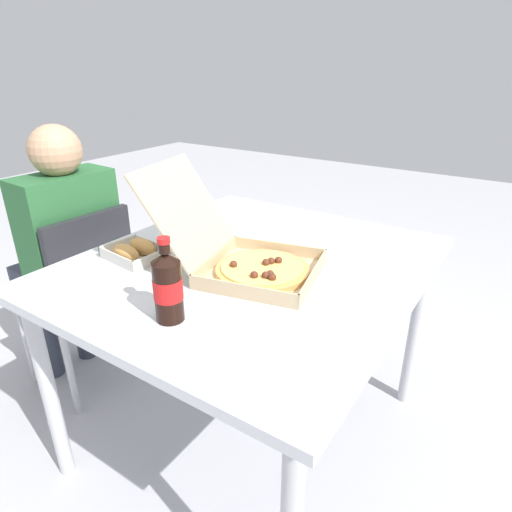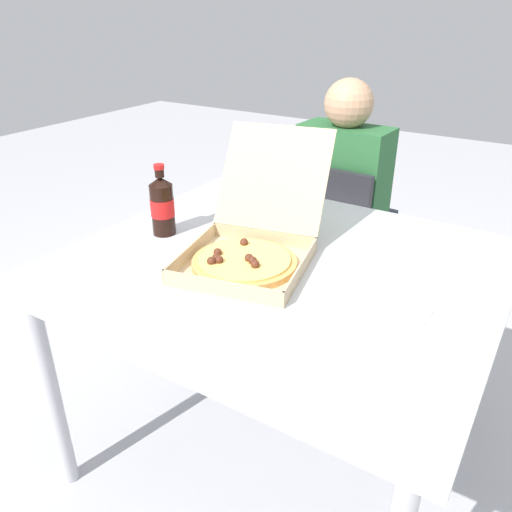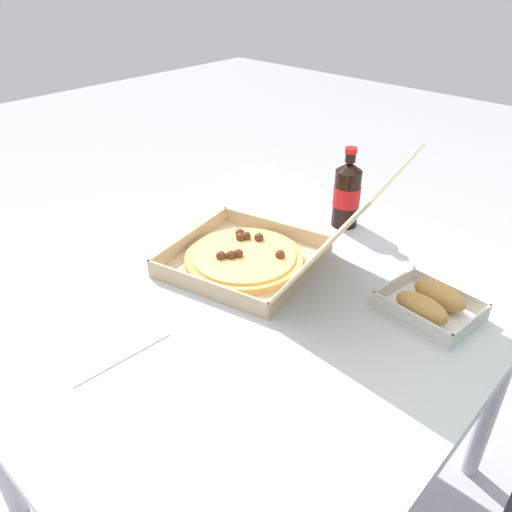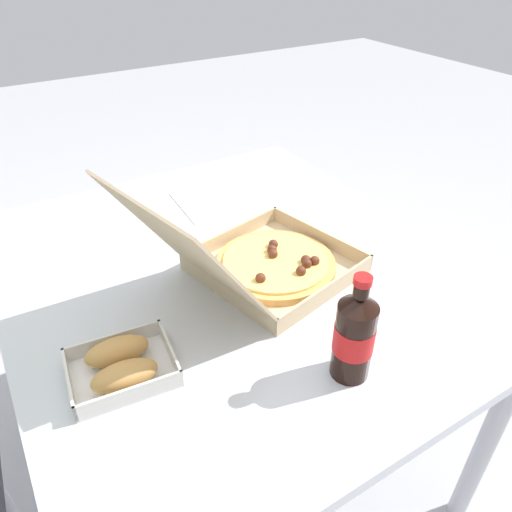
{
  "view_description": "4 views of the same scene",
  "coord_description": "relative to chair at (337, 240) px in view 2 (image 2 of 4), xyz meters",
  "views": [
    {
      "loc": [
        -1.08,
        -0.73,
        1.35
      ],
      "look_at": [
        -0.01,
        -0.03,
        0.78
      ],
      "focal_mm": 30.43,
      "sensor_mm": 36.0,
      "label": 1
    },
    {
      "loc": [
        0.62,
        -1.11,
        1.41
      ],
      "look_at": [
        -0.03,
        -0.08,
        0.79
      ],
      "focal_mm": 35.56,
      "sensor_mm": 36.0,
      "label": 2
    },
    {
      "loc": [
        0.68,
        0.65,
        1.42
      ],
      "look_at": [
        -0.04,
        -0.02,
        0.81
      ],
      "focal_mm": 35.44,
      "sensor_mm": 36.0,
      "label": 3
    },
    {
      "loc": [
        -0.85,
        0.44,
        1.45
      ],
      "look_at": [
        -0.03,
        -0.06,
        0.78
      ],
      "focal_mm": 33.87,
      "sensor_mm": 36.0,
      "label": 4
    }
  ],
  "objects": [
    {
      "name": "pizza_box_open",
      "position": [
        0.07,
        -0.8,
        0.32
      ],
      "size": [
        0.43,
        0.57,
        0.32
      ],
      "color": "tan",
      "rests_on": "dining_table"
    },
    {
      "name": "cola_bottle",
      "position": [
        -0.26,
        -0.79,
        0.37
      ],
      "size": [
        0.07,
        0.07,
        0.22
      ],
      "color": "black",
      "rests_on": "dining_table"
    },
    {
      "name": "chair",
      "position": [
        0.0,
        0.0,
        0.0
      ],
      "size": [
        0.42,
        0.42,
        0.83
      ],
      "color": "#232328",
      "rests_on": "ground_plane"
    },
    {
      "name": "diner_person",
      "position": [
        0.0,
        0.06,
        0.21
      ],
      "size": [
        0.37,
        0.42,
        1.15
      ],
      "color": "#333847",
      "rests_on": "ground_plane"
    },
    {
      "name": "dining_table",
      "position": [
        0.14,
        -0.76,
        0.2
      ],
      "size": [
        1.18,
        1.05,
        0.75
      ],
      "color": "silver",
      "rests_on": "ground_plane"
    },
    {
      "name": "ground_plane",
      "position": [
        0.14,
        -0.76,
        -0.48
      ],
      "size": [
        10.0,
        10.0,
        0.0
      ],
      "primitive_type": "plane",
      "color": "#B2B2B7"
    },
    {
      "name": "paper_menu",
      "position": [
        0.47,
        -0.85,
        0.27
      ],
      "size": [
        0.22,
        0.16,
        0.0
      ],
      "primitive_type": "cube",
      "rotation": [
        0.0,
        0.0,
        -0.05
      ],
      "color": "white",
      "rests_on": "dining_table"
    },
    {
      "name": "bread_side_box",
      "position": [
        -0.05,
        -0.42,
        0.3
      ],
      "size": [
        0.17,
        0.21,
        0.06
      ],
      "color": "white",
      "rests_on": "dining_table"
    }
  ]
}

